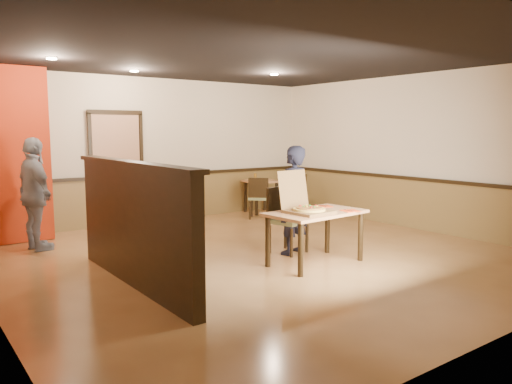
% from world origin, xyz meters
% --- Properties ---
extents(floor, '(7.00, 7.00, 0.00)m').
position_xyz_m(floor, '(0.00, 0.00, 0.00)').
color(floor, '#B97F48').
rests_on(floor, ground).
extents(ceiling, '(7.00, 7.00, 0.00)m').
position_xyz_m(ceiling, '(0.00, 0.00, 2.80)').
color(ceiling, black).
rests_on(ceiling, wall_back).
extents(wall_back, '(7.00, 0.00, 7.00)m').
position_xyz_m(wall_back, '(0.00, 3.50, 1.40)').
color(wall_back, beige).
rests_on(wall_back, floor).
extents(wall_right, '(0.00, 7.00, 7.00)m').
position_xyz_m(wall_right, '(3.50, 0.00, 1.40)').
color(wall_right, beige).
rests_on(wall_right, floor).
extents(wainscot_back, '(7.00, 0.04, 0.90)m').
position_xyz_m(wainscot_back, '(0.00, 3.47, 0.45)').
color(wainscot_back, olive).
rests_on(wainscot_back, floor).
extents(chair_rail_back, '(7.00, 0.06, 0.06)m').
position_xyz_m(chair_rail_back, '(0.00, 3.45, 0.92)').
color(chair_rail_back, black).
rests_on(chair_rail_back, wall_back).
extents(wainscot_right, '(0.04, 7.00, 0.90)m').
position_xyz_m(wainscot_right, '(3.47, 0.00, 0.45)').
color(wainscot_right, olive).
rests_on(wainscot_right, floor).
extents(chair_rail_right, '(0.06, 7.00, 0.06)m').
position_xyz_m(chair_rail_right, '(3.45, 0.00, 0.92)').
color(chair_rail_right, black).
rests_on(chair_rail_right, wall_right).
extents(back_door, '(0.90, 0.06, 2.10)m').
position_xyz_m(back_door, '(-0.80, 3.46, 1.05)').
color(back_door, tan).
rests_on(back_door, wall_back).
extents(booth_partition, '(0.20, 3.10, 1.44)m').
position_xyz_m(booth_partition, '(-2.00, -0.20, 0.74)').
color(booth_partition, black).
rests_on(booth_partition, floor).
extents(spot_a, '(0.14, 0.14, 0.02)m').
position_xyz_m(spot_a, '(-2.30, 1.80, 2.78)').
color(spot_a, '#F6E3AC').
rests_on(spot_a, ceiling).
extents(spot_b, '(0.14, 0.14, 0.02)m').
position_xyz_m(spot_b, '(-0.80, 2.50, 2.78)').
color(spot_b, '#F6E3AC').
rests_on(spot_b, ceiling).
extents(spot_c, '(0.14, 0.14, 0.02)m').
position_xyz_m(spot_c, '(1.40, 1.50, 2.78)').
color(spot_c, '#F6E3AC').
rests_on(spot_c, ceiling).
extents(main_table, '(1.39, 0.86, 0.72)m').
position_xyz_m(main_table, '(0.33, -0.76, 0.61)').
color(main_table, tan).
rests_on(main_table, floor).
extents(diner_chair, '(0.58, 0.58, 0.96)m').
position_xyz_m(diner_chair, '(0.41, -0.01, 0.52)').
color(diner_chair, olive).
rests_on(diner_chair, floor).
extents(side_chair_left, '(0.59, 0.59, 0.85)m').
position_xyz_m(side_chair_left, '(1.77, 2.45, 0.46)').
color(side_chair_left, olive).
rests_on(side_chair_left, floor).
extents(side_chair_right, '(0.53, 0.53, 0.86)m').
position_xyz_m(side_chair_right, '(2.74, 2.44, 0.47)').
color(side_chair_right, olive).
rests_on(side_chair_right, floor).
extents(side_table, '(0.74, 0.74, 0.71)m').
position_xyz_m(side_table, '(2.27, 3.05, 0.54)').
color(side_table, tan).
rests_on(side_table, floor).
extents(diner, '(0.65, 0.51, 1.57)m').
position_xyz_m(diner, '(0.44, -0.16, 0.79)').
color(diner, black).
rests_on(diner, floor).
extents(passerby, '(0.55, 1.04, 1.69)m').
position_xyz_m(passerby, '(-2.51, 2.27, 0.85)').
color(passerby, gray).
rests_on(passerby, floor).
extents(pizza_box, '(0.55, 0.64, 0.54)m').
position_xyz_m(pizza_box, '(0.15, -0.76, 0.78)').
color(pizza_box, brown).
rests_on(pizza_box, main_table).
extents(pizza, '(0.49, 0.49, 0.03)m').
position_xyz_m(pizza, '(0.16, -0.82, 0.77)').
color(pizza, '#F3C958').
rests_on(pizza, pizza_box).
extents(napkin_near, '(0.27, 0.27, 0.01)m').
position_xyz_m(napkin_near, '(0.73, -1.01, 0.72)').
color(napkin_near, '#EE3F10').
rests_on(napkin_near, main_table).
extents(napkin_far, '(0.26, 0.26, 0.01)m').
position_xyz_m(napkin_far, '(0.73, -0.51, 0.72)').
color(napkin_far, '#EE3F10').
rests_on(napkin_far, main_table).
extents(condiment, '(0.06, 0.06, 0.15)m').
position_xyz_m(condiment, '(2.17, 3.13, 0.79)').
color(condiment, brown).
rests_on(condiment, side_table).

